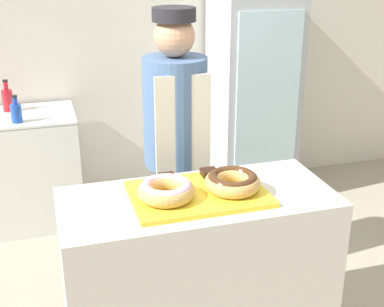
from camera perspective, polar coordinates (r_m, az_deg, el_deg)
wall_back at (r=4.42m, az=-7.72°, el=12.26°), size 8.00×0.06×2.70m
display_counter at (r=2.77m, az=0.61°, el=-13.22°), size 1.31×0.59×0.93m
serving_tray at (r=2.53m, az=0.65°, el=-4.33°), size 0.64×0.44×0.02m
donut_light_glaze at (r=2.45m, az=-2.78°, el=-3.86°), size 0.27×0.27×0.08m
donut_chocolate_glaze at (r=2.53m, az=4.34°, el=-2.96°), size 0.27×0.27×0.08m
brownie_back_left at (r=2.64m, az=-2.67°, el=-2.59°), size 0.08×0.08×0.03m
brownie_back_right at (r=2.69m, az=1.84°, el=-2.05°), size 0.08×0.08×0.03m
baker_person at (r=3.12m, az=-1.73°, el=0.37°), size 0.37×0.37×1.73m
beverage_fridge at (r=4.45m, az=6.46°, el=6.02°), size 0.63×0.61×1.73m
chest_freezer at (r=4.27m, az=-18.05°, el=-1.68°), size 0.90×0.58×0.87m
bottle_blue at (r=3.93m, az=-18.25°, el=4.22°), size 0.08×0.08×0.19m
bottle_red at (r=4.22m, az=-19.09°, el=5.50°), size 0.08×0.08×0.24m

